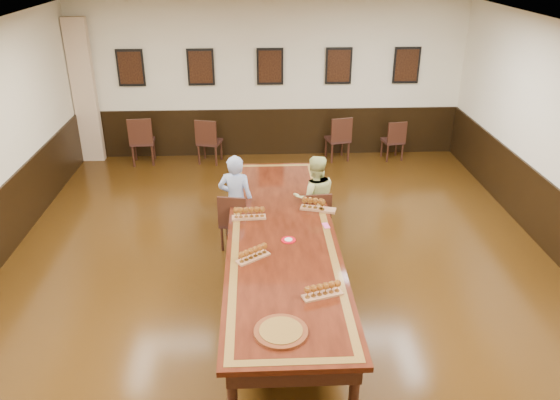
{
  "coord_description": "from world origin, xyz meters",
  "views": [
    {
      "loc": [
        -0.31,
        -6.2,
        4.17
      ],
      "look_at": [
        0.0,
        0.5,
        1.0
      ],
      "focal_mm": 35.0,
      "sensor_mm": 36.0,
      "label": 1
    }
  ],
  "objects_px": {
    "spare_chair_c": "(338,138)",
    "person_woman": "(314,199)",
    "spare_chair_a": "(142,140)",
    "carved_platter": "(281,332)",
    "chair_woman": "(315,216)",
    "spare_chair_d": "(393,139)",
    "chair_man": "(235,219)",
    "person_man": "(236,201)",
    "spare_chair_b": "(210,140)",
    "conference_table": "(282,243)"
  },
  "relations": [
    {
      "from": "spare_chair_c",
      "to": "person_woman",
      "type": "relative_size",
      "value": 0.7
    },
    {
      "from": "spare_chair_a",
      "to": "carved_platter",
      "type": "height_order",
      "value": "spare_chair_a"
    },
    {
      "from": "spare_chair_a",
      "to": "spare_chair_c",
      "type": "distance_m",
      "value": 4.04
    },
    {
      "from": "chair_woman",
      "to": "spare_chair_d",
      "type": "distance_m",
      "value": 4.01
    },
    {
      "from": "spare_chair_c",
      "to": "spare_chair_d",
      "type": "relative_size",
      "value": 1.11
    },
    {
      "from": "chair_man",
      "to": "person_woman",
      "type": "relative_size",
      "value": 0.65
    },
    {
      "from": "person_man",
      "to": "spare_chair_a",
      "type": "bearing_deg",
      "value": -49.26
    },
    {
      "from": "chair_woman",
      "to": "spare_chair_b",
      "type": "xyz_separation_m",
      "value": [
        -1.83,
        3.45,
        0.04
      ]
    },
    {
      "from": "chair_woman",
      "to": "person_man",
      "type": "bearing_deg",
      "value": -5.55
    },
    {
      "from": "chair_man",
      "to": "person_man",
      "type": "bearing_deg",
      "value": -90.0
    },
    {
      "from": "spare_chair_a",
      "to": "conference_table",
      "type": "height_order",
      "value": "spare_chair_a"
    },
    {
      "from": "spare_chair_b",
      "to": "person_woman",
      "type": "bearing_deg",
      "value": 132.44
    },
    {
      "from": "chair_woman",
      "to": "person_man",
      "type": "xyz_separation_m",
      "value": [
        -1.18,
        0.02,
        0.27
      ]
    },
    {
      "from": "spare_chair_b",
      "to": "spare_chair_a",
      "type": "bearing_deg",
      "value": 13.23
    },
    {
      "from": "chair_man",
      "to": "conference_table",
      "type": "height_order",
      "value": "chair_man"
    },
    {
      "from": "person_man",
      "to": "conference_table",
      "type": "relative_size",
      "value": 0.28
    },
    {
      "from": "spare_chair_b",
      "to": "conference_table",
      "type": "distance_m",
      "value": 4.73
    },
    {
      "from": "spare_chair_d",
      "to": "conference_table",
      "type": "xyz_separation_m",
      "value": [
        -2.56,
        -4.58,
        0.18
      ]
    },
    {
      "from": "spare_chair_a",
      "to": "person_man",
      "type": "distance_m",
      "value": 4.01
    },
    {
      "from": "spare_chair_b",
      "to": "person_woman",
      "type": "height_order",
      "value": "person_woman"
    },
    {
      "from": "spare_chair_b",
      "to": "person_man",
      "type": "height_order",
      "value": "person_man"
    },
    {
      "from": "spare_chair_a",
      "to": "person_man",
      "type": "relative_size",
      "value": 0.71
    },
    {
      "from": "spare_chair_c",
      "to": "spare_chair_d",
      "type": "height_order",
      "value": "spare_chair_c"
    },
    {
      "from": "chair_woman",
      "to": "person_woman",
      "type": "bearing_deg",
      "value": -90.0
    },
    {
      "from": "spare_chair_d",
      "to": "spare_chair_b",
      "type": "bearing_deg",
      "value": -8.69
    },
    {
      "from": "chair_man",
      "to": "spare_chair_c",
      "type": "distance_m",
      "value": 4.12
    },
    {
      "from": "spare_chair_d",
      "to": "person_man",
      "type": "distance_m",
      "value": 4.71
    },
    {
      "from": "chair_man",
      "to": "spare_chair_c",
      "type": "height_order",
      "value": "spare_chair_c"
    },
    {
      "from": "chair_woman",
      "to": "spare_chair_c",
      "type": "bearing_deg",
      "value": -108.14
    },
    {
      "from": "spare_chair_a",
      "to": "person_man",
      "type": "height_order",
      "value": "person_man"
    },
    {
      "from": "chair_man",
      "to": "person_woman",
      "type": "xyz_separation_m",
      "value": [
        1.19,
        0.17,
        0.24
      ]
    },
    {
      "from": "spare_chair_c",
      "to": "spare_chair_b",
      "type": "bearing_deg",
      "value": -11.8
    },
    {
      "from": "chair_woman",
      "to": "conference_table",
      "type": "height_order",
      "value": "chair_woman"
    },
    {
      "from": "person_woman",
      "to": "carved_platter",
      "type": "distance_m",
      "value": 3.25
    },
    {
      "from": "spare_chair_c",
      "to": "person_man",
      "type": "xyz_separation_m",
      "value": [
        -2.02,
        -3.48,
        0.23
      ]
    },
    {
      "from": "chair_woman",
      "to": "conference_table",
      "type": "relative_size",
      "value": 0.17
    },
    {
      "from": "person_man",
      "to": "conference_table",
      "type": "bearing_deg",
      "value": 129.59
    },
    {
      "from": "person_woman",
      "to": "spare_chair_a",
      "type": "bearing_deg",
      "value": -51.23
    },
    {
      "from": "person_man",
      "to": "person_woman",
      "type": "bearing_deg",
      "value": -165.99
    },
    {
      "from": "spare_chair_b",
      "to": "spare_chair_c",
      "type": "distance_m",
      "value": 2.67
    },
    {
      "from": "chair_woman",
      "to": "spare_chair_a",
      "type": "bearing_deg",
      "value": -51.94
    },
    {
      "from": "chair_woman",
      "to": "spare_chair_c",
      "type": "distance_m",
      "value": 3.6
    },
    {
      "from": "chair_man",
      "to": "spare_chair_a",
      "type": "distance_m",
      "value": 4.07
    },
    {
      "from": "conference_table",
      "to": "spare_chair_c",
      "type": "bearing_deg",
      "value": 73.13
    },
    {
      "from": "chair_man",
      "to": "spare_chair_b",
      "type": "distance_m",
      "value": 3.58
    },
    {
      "from": "chair_man",
      "to": "spare_chair_b",
      "type": "bearing_deg",
      "value": -69.51
    },
    {
      "from": "chair_woman",
      "to": "carved_platter",
      "type": "bearing_deg",
      "value": 73.21
    },
    {
      "from": "chair_man",
      "to": "spare_chair_a",
      "type": "bearing_deg",
      "value": -50.13
    },
    {
      "from": "spare_chair_d",
      "to": "person_woman",
      "type": "xyz_separation_m",
      "value": [
        -2.01,
        -3.38,
        0.25
      ]
    },
    {
      "from": "carved_platter",
      "to": "spare_chair_b",
      "type": "bearing_deg",
      "value": 100.12
    }
  ]
}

